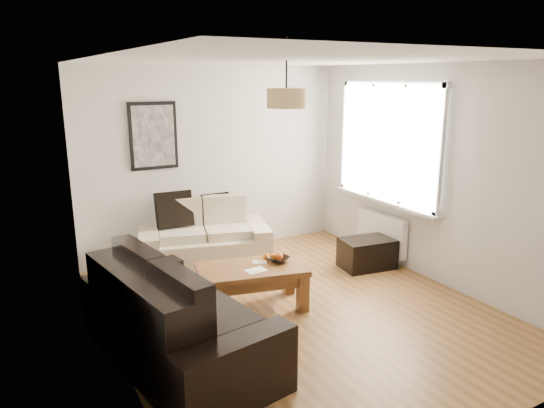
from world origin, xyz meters
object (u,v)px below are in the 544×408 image
coffee_table (252,287)px  ottoman (367,253)px  sofa_leather (178,312)px  loveseat_cream (204,235)px

coffee_table → ottoman: 1.88m
sofa_leather → coffee_table: size_ratio=1.79×
loveseat_cream → coffee_table: size_ratio=1.45×
loveseat_cream → ottoman: loveseat_cream is taller
loveseat_cream → coffee_table: bearing=-76.1°
loveseat_cream → sofa_leather: bearing=-102.0°
loveseat_cream → ottoman: 2.16m
loveseat_cream → ottoman: (1.82, -1.14, -0.22)m
ottoman → coffee_table: bearing=-170.3°
loveseat_cream → sofa_leather: 2.31m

